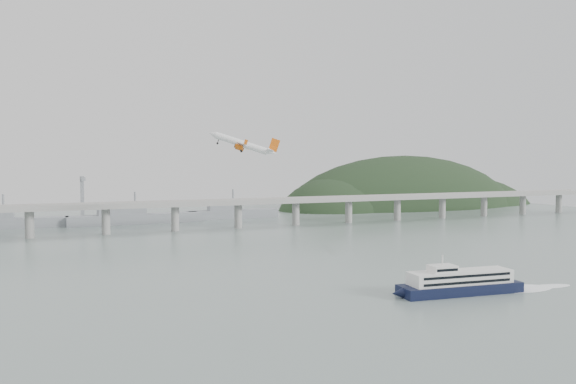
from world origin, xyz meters
name	(u,v)px	position (x,y,z in m)	size (l,w,h in m)	color
ground	(337,278)	(0.00, 0.00, 0.00)	(900.00, 900.00, 0.00)	slate
bridge	(212,207)	(-1.15, 200.00, 17.65)	(800.00, 22.00, 23.90)	gray
headland	(414,222)	(285.18, 331.75, -19.34)	(365.00, 155.00, 156.00)	black
ferry	(460,283)	(30.17, -46.53, 4.29)	(83.87, 20.82, 15.82)	black
airliner	(243,144)	(-9.76, 100.08, 62.79)	(41.36, 38.84, 16.61)	white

